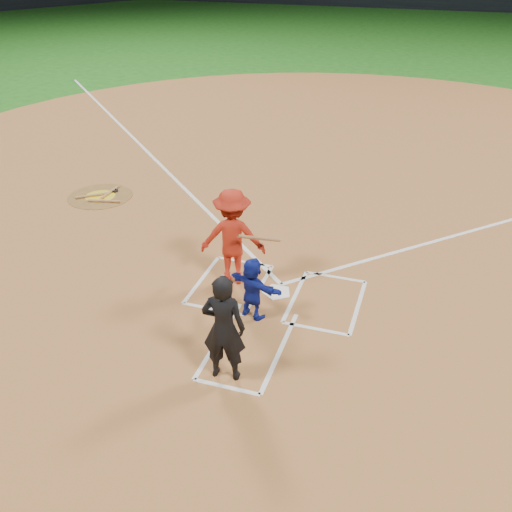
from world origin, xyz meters
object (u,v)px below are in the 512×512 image
(umpire, at_px, (224,328))
(batter_at_plate, at_px, (233,237))
(catcher, at_px, (252,288))
(on_deck_circle, at_px, (100,196))
(home_plate, at_px, (277,292))

(umpire, height_order, batter_at_plate, batter_at_plate)
(catcher, xyz_separation_m, umpire, (0.09, -1.67, 0.33))
(catcher, height_order, batter_at_plate, batter_at_plate)
(on_deck_circle, relative_size, umpire, 0.92)
(on_deck_circle, height_order, catcher, catcher)
(catcher, relative_size, batter_at_plate, 0.61)
(home_plate, xyz_separation_m, batter_at_plate, (-0.96, 0.16, 0.98))
(home_plate, distance_m, umpire, 2.71)
(home_plate, distance_m, on_deck_circle, 6.49)
(home_plate, xyz_separation_m, umpire, (-0.12, -2.54, 0.92))
(catcher, bearing_deg, on_deck_circle, -14.99)
(home_plate, height_order, catcher, catcher)
(home_plate, distance_m, catcher, 1.08)
(catcher, bearing_deg, batter_at_plate, -34.42)
(home_plate, bearing_deg, batter_at_plate, -9.51)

